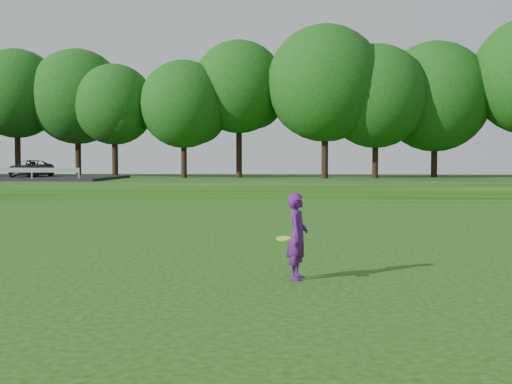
{
  "coord_description": "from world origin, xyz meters",
  "views": [
    {
      "loc": [
        1.41,
        -11.85,
        2.09
      ],
      "look_at": [
        0.34,
        3.16,
        1.3
      ],
      "focal_mm": 45.0,
      "sensor_mm": 36.0,
      "label": 1
    }
  ],
  "objects": [
    {
      "name": "ground",
      "position": [
        0.0,
        0.0,
        0.0
      ],
      "size": [
        140.0,
        140.0,
        0.0
      ],
      "primitive_type": "plane",
      "color": "#153B0B",
      "rests_on": "ground"
    },
    {
      "name": "berm",
      "position": [
        0.0,
        34.0,
        0.3
      ],
      "size": [
        130.0,
        30.0,
        0.6
      ],
      "primitive_type": "cube",
      "color": "#153B0B",
      "rests_on": "ground"
    },
    {
      "name": "walking_path",
      "position": [
        0.0,
        20.0,
        0.02
      ],
      "size": [
        130.0,
        1.6,
        0.04
      ],
      "primitive_type": "cube",
      "color": "gray",
      "rests_on": "ground"
    },
    {
      "name": "treeline",
      "position": [
        0.0,
        38.0,
        8.1
      ],
      "size": [
        104.0,
        7.0,
        15.0
      ],
      "primitive_type": null,
      "color": "#153F0E",
      "rests_on": "berm"
    },
    {
      "name": "woman",
      "position": [
        1.34,
        -0.84,
        0.75
      ],
      "size": [
        0.56,
        0.88,
        1.49
      ],
      "color": "#511768",
      "rests_on": "ground"
    }
  ]
}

